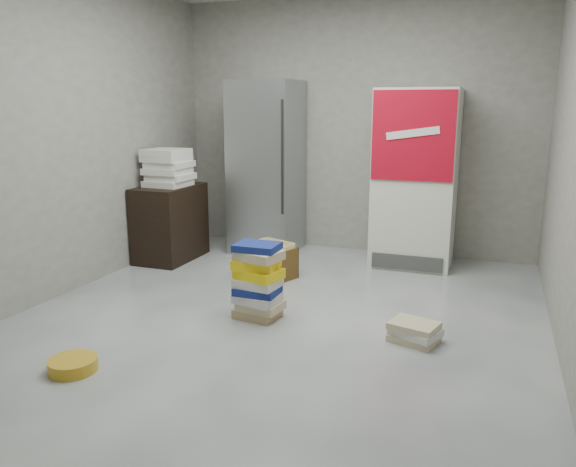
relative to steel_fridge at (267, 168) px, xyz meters
The scene contains 10 objects.
ground 2.50m from the steel_fridge, 67.10° to the right, with size 5.00×5.00×0.00m, color beige.
room_shell 2.46m from the steel_fridge, 67.10° to the right, with size 4.04×5.04×2.82m.
steel_fridge is the anchor object (origin of this frame).
coke_cooler 1.65m from the steel_fridge, ahead, with size 0.80×0.73×1.80m.
wood_shelf 1.23m from the steel_fridge, 138.69° to the right, with size 0.50×0.80×0.80m, color black.
supply_box_stack 1.10m from the steel_fridge, 138.29° to the right, with size 0.44×0.44×0.39m.
phonebook_stack_main 2.25m from the steel_fridge, 69.55° to the right, with size 0.40×0.34×0.61m.
phonebook_stack_side 2.97m from the steel_fridge, 46.10° to the right, with size 0.39×0.35×0.14m.
cardboard_box 1.37m from the steel_fridge, 67.54° to the right, with size 0.56×0.56×0.34m.
bucket_lid 3.37m from the steel_fridge, 89.80° to the right, with size 0.30×0.30×0.08m, color gold.
Camera 1 is at (1.51, -3.70, 1.64)m, focal length 35.00 mm.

